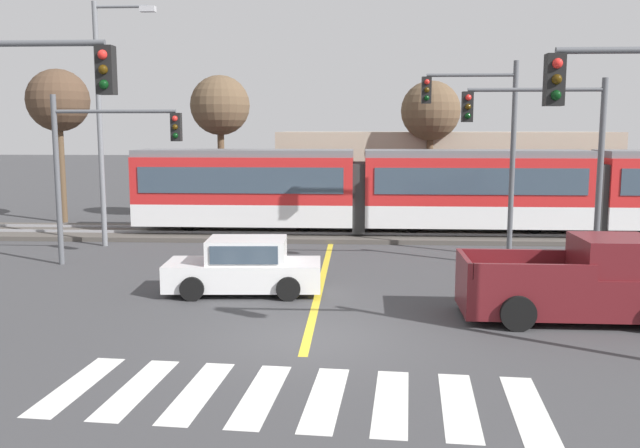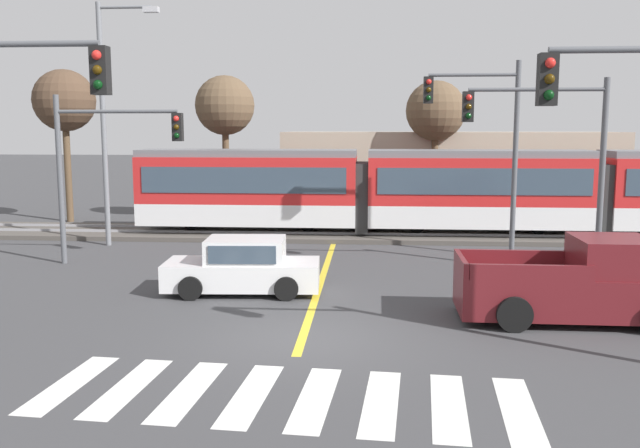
# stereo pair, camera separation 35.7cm
# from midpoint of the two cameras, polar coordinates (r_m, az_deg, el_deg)

# --- Properties ---
(ground_plane) EXTENTS (200.00, 200.00, 0.00)m
(ground_plane) POSITION_cam_midpoint_polar(r_m,az_deg,el_deg) (14.76, -1.78, -9.61)
(ground_plane) COLOR #3D3D3F
(track_bed) EXTENTS (120.00, 4.00, 0.18)m
(track_bed) POSITION_cam_midpoint_polar(r_m,az_deg,el_deg) (28.38, 0.72, -0.85)
(track_bed) COLOR #4C4742
(track_bed) RESTS_ON ground
(rail_near) EXTENTS (120.00, 0.08, 0.10)m
(rail_near) POSITION_cam_midpoint_polar(r_m,az_deg,el_deg) (27.65, 0.66, -0.79)
(rail_near) COLOR #939399
(rail_near) RESTS_ON track_bed
(rail_far) EXTENTS (120.00, 0.08, 0.10)m
(rail_far) POSITION_cam_midpoint_polar(r_m,az_deg,el_deg) (29.07, 0.79, -0.36)
(rail_far) COLOR #939399
(rail_far) RESTS_ON track_bed
(light_rail_tram) EXTENTS (28.00, 2.64, 3.43)m
(light_rail_tram) POSITION_cam_midpoint_polar(r_m,az_deg,el_deg) (28.48, 12.55, 2.95)
(light_rail_tram) COLOR silver
(light_rail_tram) RESTS_ON track_bed
(crosswalk_stripe_0) EXTENTS (0.77, 2.83, 0.01)m
(crosswalk_stripe_0) POSITION_cam_midpoint_polar(r_m,az_deg,el_deg) (13.01, -20.53, -12.59)
(crosswalk_stripe_0) COLOR silver
(crosswalk_stripe_0) RESTS_ON ground
(crosswalk_stripe_1) EXTENTS (0.77, 2.83, 0.01)m
(crosswalk_stripe_1) POSITION_cam_midpoint_polar(r_m,az_deg,el_deg) (12.55, -15.97, -13.16)
(crosswalk_stripe_1) COLOR silver
(crosswalk_stripe_1) RESTS_ON ground
(crosswalk_stripe_2) EXTENTS (0.77, 2.83, 0.01)m
(crosswalk_stripe_2) POSITION_cam_midpoint_polar(r_m,az_deg,el_deg) (12.17, -11.08, -13.67)
(crosswalk_stripe_2) COLOR silver
(crosswalk_stripe_2) RESTS_ON ground
(crosswalk_stripe_3) EXTENTS (0.77, 2.83, 0.01)m
(crosswalk_stripe_3) POSITION_cam_midpoint_polar(r_m,az_deg,el_deg) (11.88, -5.89, -14.11)
(crosswalk_stripe_3) COLOR silver
(crosswalk_stripe_3) RESTS_ON ground
(crosswalk_stripe_4) EXTENTS (0.77, 2.83, 0.01)m
(crosswalk_stripe_4) POSITION_cam_midpoint_polar(r_m,az_deg,el_deg) (11.69, -0.46, -14.45)
(crosswalk_stripe_4) COLOR silver
(crosswalk_stripe_4) RESTS_ON ground
(crosswalk_stripe_5) EXTENTS (0.77, 2.83, 0.01)m
(crosswalk_stripe_5) POSITION_cam_midpoint_polar(r_m,az_deg,el_deg) (11.60, 5.11, -14.67)
(crosswalk_stripe_5) COLOR silver
(crosswalk_stripe_5) RESTS_ON ground
(crosswalk_stripe_6) EXTENTS (0.77, 2.83, 0.01)m
(crosswalk_stripe_6) POSITION_cam_midpoint_polar(r_m,az_deg,el_deg) (11.61, 10.73, -14.75)
(crosswalk_stripe_6) COLOR silver
(crosswalk_stripe_6) RESTS_ON ground
(crosswalk_stripe_7) EXTENTS (0.77, 2.83, 0.01)m
(crosswalk_stripe_7) POSITION_cam_midpoint_polar(r_m,az_deg,el_deg) (11.73, 16.28, -14.71)
(crosswalk_stripe_7) COLOR silver
(crosswalk_stripe_7) RESTS_ON ground
(lane_centre_line) EXTENTS (0.20, 13.19, 0.01)m
(lane_centre_line) POSITION_cam_midpoint_polar(r_m,az_deg,el_deg) (19.96, -0.40, -4.91)
(lane_centre_line) COLOR gold
(lane_centre_line) RESTS_ON ground
(sedan_crossing) EXTENTS (4.29, 2.10, 1.52)m
(sedan_crossing) POSITION_cam_midpoint_polar(r_m,az_deg,el_deg) (18.66, -6.94, -3.69)
(sedan_crossing) COLOR silver
(sedan_crossing) RESTS_ON ground
(pickup_truck) EXTENTS (5.42, 2.28, 1.98)m
(pickup_truck) POSITION_cam_midpoint_polar(r_m,az_deg,el_deg) (17.02, 20.68, -4.81)
(pickup_truck) COLOR maroon
(pickup_truck) RESTS_ON ground
(traffic_light_mid_right) EXTENTS (4.25, 0.38, 5.96)m
(traffic_light_mid_right) POSITION_cam_midpoint_polar(r_m,az_deg,el_deg) (21.48, 18.51, 6.41)
(traffic_light_mid_right) COLOR #515459
(traffic_light_mid_right) RESTS_ON ground
(traffic_light_far_right) EXTENTS (3.25, 0.38, 6.75)m
(traffic_light_far_right) POSITION_cam_midpoint_polar(r_m,az_deg,el_deg) (24.05, 13.25, 7.60)
(traffic_light_far_right) COLOR #515459
(traffic_light_far_right) RESTS_ON ground
(traffic_light_mid_left) EXTENTS (4.25, 0.38, 5.57)m
(traffic_light_mid_left) POSITION_cam_midpoint_polar(r_m,az_deg,el_deg) (23.21, -18.36, 5.66)
(traffic_light_mid_left) COLOR #515459
(traffic_light_mid_left) RESTS_ON ground
(street_lamp_west) EXTENTS (2.37, 0.28, 9.10)m
(street_lamp_west) POSITION_cam_midpoint_polar(r_m,az_deg,el_deg) (26.96, -18.05, 9.11)
(street_lamp_west) COLOR slate
(street_lamp_west) RESTS_ON ground
(bare_tree_far_west) EXTENTS (2.92, 2.92, 7.26)m
(bare_tree_far_west) POSITION_cam_midpoint_polar(r_m,az_deg,el_deg) (34.70, -21.46, 9.57)
(bare_tree_far_west) COLOR brown
(bare_tree_far_west) RESTS_ON ground
(bare_tree_west) EXTENTS (2.83, 2.83, 6.99)m
(bare_tree_west) POSITION_cam_midpoint_polar(r_m,az_deg,el_deg) (33.02, -8.72, 9.74)
(bare_tree_west) COLOR brown
(bare_tree_west) RESTS_ON ground
(bare_tree_east) EXTENTS (2.90, 2.90, 6.78)m
(bare_tree_east) POSITION_cam_midpoint_polar(r_m,az_deg,el_deg) (33.73, 9.00, 9.31)
(bare_tree_east) COLOR brown
(bare_tree_east) RESTS_ON ground
(building_backdrop_far) EXTENTS (17.20, 6.00, 4.30)m
(building_backdrop_far) POSITION_cam_midpoint_polar(r_m,az_deg,el_deg) (37.10, 9.86, 4.33)
(building_backdrop_far) COLOR tan
(building_backdrop_far) RESTS_ON ground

